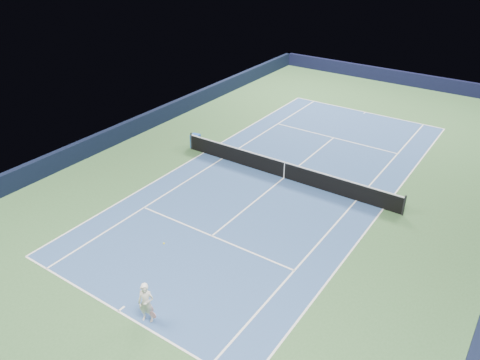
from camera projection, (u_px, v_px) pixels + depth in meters
The scene contains 18 objects.
ground at pixel (284, 178), 25.18m from camera, with size 40.00×40.00×0.00m, color #345B31.
wall_far at pixel (401, 78), 39.20m from camera, with size 22.00×0.35×1.10m, color black.
wall_left at pixel (139, 125), 30.24m from camera, with size 0.35×40.00×1.10m, color black.
court_surface at pixel (284, 178), 25.18m from camera, with size 10.97×23.77×0.01m, color #2D4C80.
baseline_far at pixel (365, 112), 33.74m from camera, with size 10.97×0.08×0.00m, color white.
baseline_near at pixel (118, 311), 16.61m from camera, with size 10.97×0.08×0.00m, color white.
sideline_doubles_right at pixel (383, 209), 22.47m from camera, with size 0.08×23.77×0.00m, color white.
sideline_doubles_left at pixel (204, 153), 27.87m from camera, with size 0.08×23.77×0.00m, color white.
sideline_singles_right at pixel (356, 200), 23.15m from camera, with size 0.08×23.77×0.00m, color white.
sideline_singles_left at pixel (222, 159), 27.20m from camera, with size 0.08×23.77×0.00m, color white.
service_line_far at pixel (334, 138), 29.79m from camera, with size 8.23×0.08×0.00m, color white.
service_line_near at pixel (212, 236), 20.56m from camera, with size 8.23×0.08×0.00m, color white.
center_service_line at pixel (284, 178), 25.17m from camera, with size 0.08×12.80×0.00m, color white.
center_mark_far at pixel (365, 113), 33.63m from camera, with size 0.08×0.30×0.00m, color white.
center_mark_near at pixel (121, 309), 16.71m from camera, with size 0.08×0.30×0.00m, color white.
tennis_net at pixel (284, 170), 24.93m from camera, with size 12.90×0.10×1.07m.
sponsor_cube at pixel (195, 141), 28.38m from camera, with size 0.62×0.54×0.83m.
tennis_player at pixel (146, 303), 15.88m from camera, with size 0.80×1.32×2.75m.
Camera 1 is at (10.46, -19.53, 12.20)m, focal length 35.00 mm.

